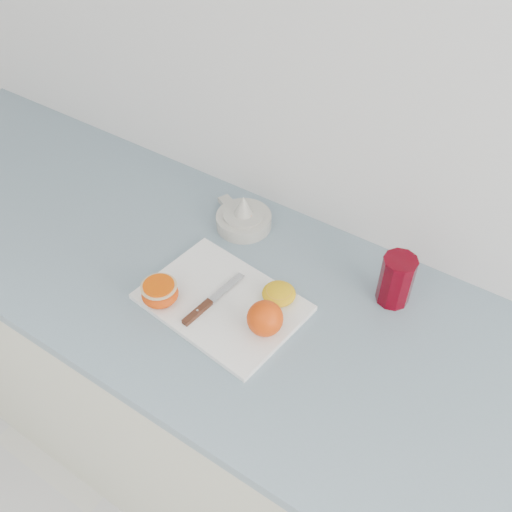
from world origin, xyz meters
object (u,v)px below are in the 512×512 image
Objects in this scene: cutting_board at (222,302)px; half_orange at (160,293)px; counter at (287,430)px; citrus_juicer at (243,218)px; red_tumbler at (396,281)px.

half_orange reaches higher than cutting_board.
cutting_board is at bearing 33.49° from half_orange.
half_orange is (-0.26, -0.11, 0.48)m from counter.
citrus_juicer is at bearing 114.41° from cutting_board.
red_tumbler is (0.39, 0.28, 0.02)m from half_orange.
red_tumbler reaches higher than counter.
cutting_board is at bearing -163.56° from counter.
counter is 15.66× the size of citrus_juicer.
cutting_board reaches higher than counter.
half_orange reaches higher than counter.
half_orange is at bearing -146.51° from cutting_board.
citrus_juicer is 1.41× the size of red_tumbler.
half_orange is at bearing -90.35° from citrus_juicer.
half_orange is 0.30m from citrus_juicer.
counter is at bearing -129.66° from red_tumbler.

